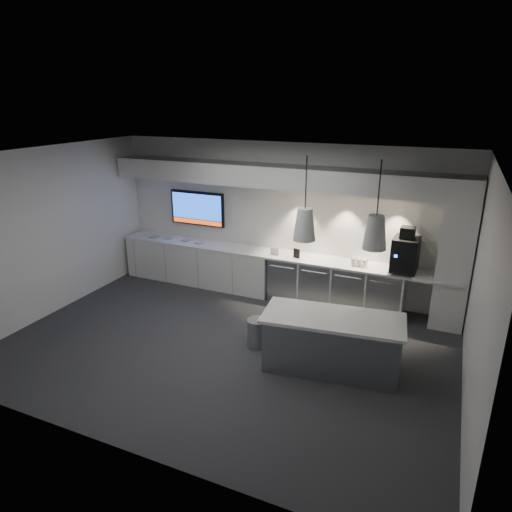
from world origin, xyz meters
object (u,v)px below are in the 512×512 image
at_px(bin, 257,333).
at_px(coffee_machine, 405,253).
at_px(island, 332,343).
at_px(wall_tv, 197,208).

xyz_separation_m(bin, coffee_machine, (1.95, 1.98, 1.00)).
bearing_deg(island, bin, 165.50).
height_order(wall_tv, coffee_machine, wall_tv).
distance_m(wall_tv, coffee_machine, 4.33).
bearing_deg(bin, wall_tv, 136.64).
xyz_separation_m(wall_tv, island, (3.61, -2.39, -1.13)).
bearing_deg(bin, island, -7.55).
relative_size(bin, coffee_machine, 0.58).
bearing_deg(coffee_machine, bin, -132.39).
xyz_separation_m(wall_tv, bin, (2.35, -2.22, -1.33)).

